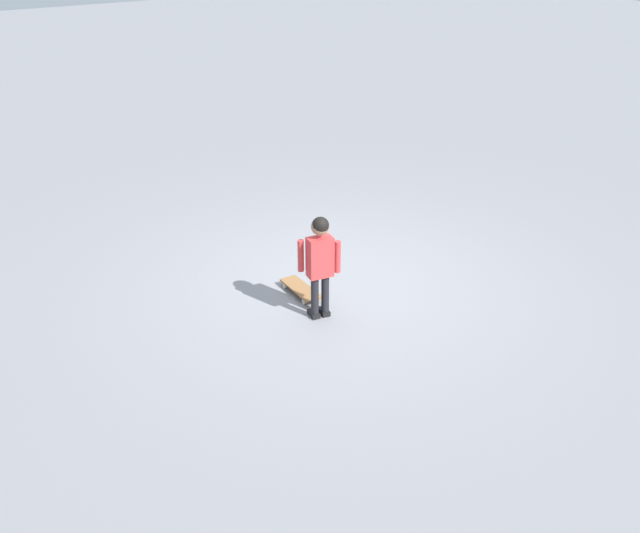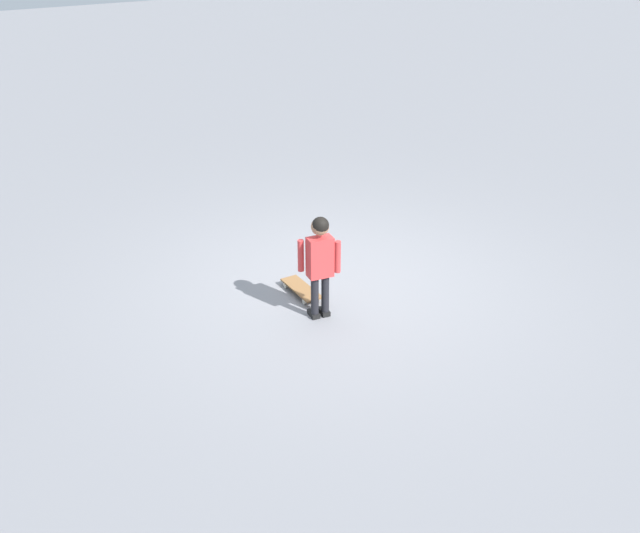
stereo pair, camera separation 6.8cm
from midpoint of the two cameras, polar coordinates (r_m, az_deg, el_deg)
The scene contains 3 objects.
ground_plane at distance 7.61m, azimuth 1.75°, elevation -1.26°, with size 50.00×50.00×0.00m, color gray.
child_person at distance 6.68m, azimuth 0.29°, elevation 0.82°, with size 0.34×0.27×1.06m.
skateboard at distance 7.36m, azimuth -1.25°, elevation -1.81°, with size 0.22×0.58×0.07m.
Camera 2 is at (3.87, 5.47, 3.61)m, focal length 39.84 mm.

